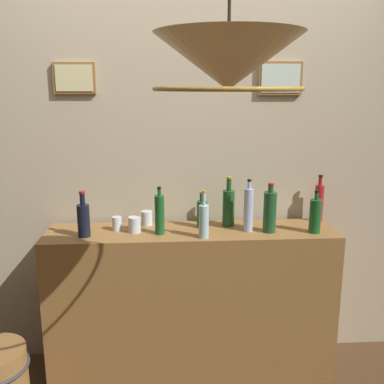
{
  "coord_description": "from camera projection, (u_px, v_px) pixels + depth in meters",
  "views": [
    {
      "loc": [
        -0.16,
        -1.71,
        1.79
      ],
      "look_at": [
        0.0,
        0.77,
        1.2
      ],
      "focal_mm": 41.4,
      "sensor_mm": 36.0,
      "label": 1
    }
  ],
  "objects": [
    {
      "name": "panelled_rear_partition",
      "position": [
        189.0,
        148.0,
        2.82
      ],
      "size": [
        3.11,
        0.15,
        2.67
      ],
      "color": "#BCAD8E",
      "rests_on": "ground"
    },
    {
      "name": "bar_shelf_unit",
      "position": [
        191.0,
        303.0,
        2.77
      ],
      "size": [
        1.75,
        0.39,
        0.95
      ],
      "primitive_type": "cube",
      "color": "olive",
      "rests_on": "ground"
    },
    {
      "name": "liquor_bottle_bourbon",
      "position": [
        248.0,
        209.0,
        2.62
      ],
      "size": [
        0.06,
        0.06,
        0.32
      ],
      "color": "#ABB8E0",
      "rests_on": "bar_shelf_unit"
    },
    {
      "name": "liquor_bottle_whiskey",
      "position": [
        84.0,
        219.0,
        2.53
      ],
      "size": [
        0.07,
        0.07,
        0.27
      ],
      "color": "black",
      "rests_on": "bar_shelf_unit"
    },
    {
      "name": "liquor_bottle_gin",
      "position": [
        319.0,
        202.0,
        2.83
      ],
      "size": [
        0.06,
        0.06,
        0.3
      ],
      "color": "maroon",
      "rests_on": "bar_shelf_unit"
    },
    {
      "name": "liquor_bottle_port",
      "position": [
        204.0,
        220.0,
        2.52
      ],
      "size": [
        0.06,
        0.06,
        0.28
      ],
      "color": "#A8D1D6",
      "rests_on": "bar_shelf_unit"
    },
    {
      "name": "liquor_bottle_vermouth",
      "position": [
        270.0,
        211.0,
        2.61
      ],
      "size": [
        0.08,
        0.08,
        0.3
      ],
      "color": "#1B4C25",
      "rests_on": "bar_shelf_unit"
    },
    {
      "name": "liquor_bottle_rye",
      "position": [
        315.0,
        216.0,
        2.6
      ],
      "size": [
        0.07,
        0.07,
        0.26
      ],
      "color": "#185321",
      "rests_on": "bar_shelf_unit"
    },
    {
      "name": "liquor_bottle_rum",
      "position": [
        229.0,
        207.0,
        2.73
      ],
      "size": [
        0.07,
        0.07,
        0.31
      ],
      "color": "#1C4920",
      "rests_on": "bar_shelf_unit"
    },
    {
      "name": "liquor_bottle_tequila",
      "position": [
        160.0,
        214.0,
        2.58
      ],
      "size": [
        0.06,
        0.06,
        0.28
      ],
      "color": "#185422",
      "rests_on": "bar_shelf_unit"
    },
    {
      "name": "liquor_bottle_brandy",
      "position": [
        202.0,
        213.0,
        2.7
      ],
      "size": [
        0.06,
        0.06,
        0.23
      ],
      "color": "#175227",
      "rests_on": "bar_shelf_unit"
    },
    {
      "name": "glass_tumbler_rocks",
      "position": [
        117.0,
        224.0,
        2.66
      ],
      "size": [
        0.06,
        0.06,
        0.08
      ],
      "color": "silver",
      "rests_on": "bar_shelf_unit"
    },
    {
      "name": "glass_tumbler_highball",
      "position": [
        135.0,
        225.0,
        2.62
      ],
      "size": [
        0.07,
        0.07,
        0.09
      ],
      "color": "silver",
      "rests_on": "bar_shelf_unit"
    },
    {
      "name": "glass_tumbler_shot",
      "position": [
        147.0,
        218.0,
        2.76
      ],
      "size": [
        0.07,
        0.07,
        0.09
      ],
      "color": "silver",
      "rests_on": "bar_shelf_unit"
    },
    {
      "name": "pendant_lamp",
      "position": [
        228.0,
        64.0,
        1.57
      ],
      "size": [
        0.54,
        0.54,
        0.62
      ],
      "color": "beige"
    }
  ]
}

